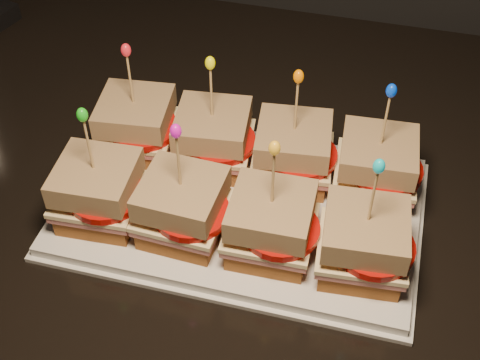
# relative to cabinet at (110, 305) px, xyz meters

# --- Properties ---
(cabinet) EXTENTS (2.56, 0.71, 0.85)m
(cabinet) POSITION_rel_cabinet_xyz_m (0.00, 0.00, 0.00)
(cabinet) COLOR black
(cabinet) RESTS_ON ground
(granite_slab) EXTENTS (2.60, 0.75, 0.04)m
(granite_slab) POSITION_rel_cabinet_xyz_m (0.00, 0.00, 0.44)
(granite_slab) COLOR black
(granite_slab) RESTS_ON cabinet
(platter) EXTENTS (0.42, 0.26, 0.02)m
(platter) POSITION_rel_cabinet_xyz_m (0.28, -0.11, 0.47)
(platter) COLOR white
(platter) RESTS_ON granite_slab
(platter_rim) EXTENTS (0.44, 0.27, 0.01)m
(platter_rim) POSITION_rel_cabinet_xyz_m (0.28, -0.11, 0.46)
(platter_rim) COLOR white
(platter_rim) RESTS_ON granite_slab
(sandwich_0_bread_bot) EXTENTS (0.09, 0.09, 0.02)m
(sandwich_0_bread_bot) POSITION_rel_cabinet_xyz_m (0.13, -0.05, 0.49)
(sandwich_0_bread_bot) COLOR #623611
(sandwich_0_bread_bot) RESTS_ON platter
(sandwich_0_ham) EXTENTS (0.10, 0.10, 0.01)m
(sandwich_0_ham) POSITION_rel_cabinet_xyz_m (0.13, -0.05, 0.51)
(sandwich_0_ham) COLOR #B15450
(sandwich_0_ham) RESTS_ON sandwich_0_bread_bot
(sandwich_0_cheese) EXTENTS (0.11, 0.10, 0.01)m
(sandwich_0_cheese) POSITION_rel_cabinet_xyz_m (0.13, -0.05, 0.51)
(sandwich_0_cheese) COLOR #FFE6A3
(sandwich_0_cheese) RESTS_ON sandwich_0_ham
(sandwich_0_tomato) EXTENTS (0.09, 0.09, 0.01)m
(sandwich_0_tomato) POSITION_rel_cabinet_xyz_m (0.15, -0.06, 0.52)
(sandwich_0_tomato) COLOR #AD0D07
(sandwich_0_tomato) RESTS_ON sandwich_0_cheese
(sandwich_0_bread_top) EXTENTS (0.10, 0.10, 0.03)m
(sandwich_0_bread_top) POSITION_rel_cabinet_xyz_m (0.13, -0.05, 0.54)
(sandwich_0_bread_top) COLOR brown
(sandwich_0_bread_top) RESTS_ON sandwich_0_tomato
(sandwich_0_pick) EXTENTS (0.00, 0.00, 0.09)m
(sandwich_0_pick) POSITION_rel_cabinet_xyz_m (0.13, -0.05, 0.59)
(sandwich_0_pick) COLOR tan
(sandwich_0_pick) RESTS_ON sandwich_0_bread_top
(sandwich_0_frill) EXTENTS (0.01, 0.01, 0.02)m
(sandwich_0_frill) POSITION_rel_cabinet_xyz_m (0.13, -0.05, 0.63)
(sandwich_0_frill) COLOR red
(sandwich_0_frill) RESTS_ON sandwich_0_pick
(sandwich_1_bread_bot) EXTENTS (0.09, 0.09, 0.02)m
(sandwich_1_bread_bot) POSITION_rel_cabinet_xyz_m (0.23, -0.05, 0.49)
(sandwich_1_bread_bot) COLOR #623611
(sandwich_1_bread_bot) RESTS_ON platter
(sandwich_1_ham) EXTENTS (0.10, 0.10, 0.01)m
(sandwich_1_ham) POSITION_rel_cabinet_xyz_m (0.23, -0.05, 0.51)
(sandwich_1_ham) COLOR #B15450
(sandwich_1_ham) RESTS_ON sandwich_1_bread_bot
(sandwich_1_cheese) EXTENTS (0.11, 0.10, 0.01)m
(sandwich_1_cheese) POSITION_rel_cabinet_xyz_m (0.23, -0.05, 0.51)
(sandwich_1_cheese) COLOR #FFE6A3
(sandwich_1_cheese) RESTS_ON sandwich_1_ham
(sandwich_1_tomato) EXTENTS (0.09, 0.09, 0.01)m
(sandwich_1_tomato) POSITION_rel_cabinet_xyz_m (0.25, -0.06, 0.52)
(sandwich_1_tomato) COLOR #AD0D07
(sandwich_1_tomato) RESTS_ON sandwich_1_cheese
(sandwich_1_bread_top) EXTENTS (0.10, 0.10, 0.03)m
(sandwich_1_bread_top) POSITION_rel_cabinet_xyz_m (0.23, -0.05, 0.54)
(sandwich_1_bread_top) COLOR brown
(sandwich_1_bread_top) RESTS_ON sandwich_1_tomato
(sandwich_1_pick) EXTENTS (0.00, 0.00, 0.09)m
(sandwich_1_pick) POSITION_rel_cabinet_xyz_m (0.23, -0.05, 0.59)
(sandwich_1_pick) COLOR tan
(sandwich_1_pick) RESTS_ON sandwich_1_bread_top
(sandwich_1_frill) EXTENTS (0.01, 0.01, 0.02)m
(sandwich_1_frill) POSITION_rel_cabinet_xyz_m (0.23, -0.05, 0.63)
(sandwich_1_frill) COLOR #EAE804
(sandwich_1_frill) RESTS_ON sandwich_1_pick
(sandwich_2_bread_bot) EXTENTS (0.09, 0.09, 0.02)m
(sandwich_2_bread_bot) POSITION_rel_cabinet_xyz_m (0.34, -0.05, 0.49)
(sandwich_2_bread_bot) COLOR #623611
(sandwich_2_bread_bot) RESTS_ON platter
(sandwich_2_ham) EXTENTS (0.10, 0.10, 0.01)m
(sandwich_2_ham) POSITION_rel_cabinet_xyz_m (0.34, -0.05, 0.51)
(sandwich_2_ham) COLOR #B15450
(sandwich_2_ham) RESTS_ON sandwich_2_bread_bot
(sandwich_2_cheese) EXTENTS (0.11, 0.10, 0.01)m
(sandwich_2_cheese) POSITION_rel_cabinet_xyz_m (0.34, -0.05, 0.51)
(sandwich_2_cheese) COLOR #FFE6A3
(sandwich_2_cheese) RESTS_ON sandwich_2_ham
(sandwich_2_tomato) EXTENTS (0.09, 0.09, 0.01)m
(sandwich_2_tomato) POSITION_rel_cabinet_xyz_m (0.35, -0.06, 0.52)
(sandwich_2_tomato) COLOR #AD0D07
(sandwich_2_tomato) RESTS_ON sandwich_2_cheese
(sandwich_2_bread_top) EXTENTS (0.10, 0.10, 0.03)m
(sandwich_2_bread_top) POSITION_rel_cabinet_xyz_m (0.34, -0.05, 0.54)
(sandwich_2_bread_top) COLOR brown
(sandwich_2_bread_top) RESTS_ON sandwich_2_tomato
(sandwich_2_pick) EXTENTS (0.00, 0.00, 0.09)m
(sandwich_2_pick) POSITION_rel_cabinet_xyz_m (0.34, -0.05, 0.59)
(sandwich_2_pick) COLOR tan
(sandwich_2_pick) RESTS_ON sandwich_2_bread_top
(sandwich_2_frill) EXTENTS (0.01, 0.01, 0.02)m
(sandwich_2_frill) POSITION_rel_cabinet_xyz_m (0.34, -0.05, 0.63)
(sandwich_2_frill) COLOR orange
(sandwich_2_frill) RESTS_ON sandwich_2_pick
(sandwich_3_bread_bot) EXTENTS (0.09, 0.09, 0.02)m
(sandwich_3_bread_bot) POSITION_rel_cabinet_xyz_m (0.44, -0.05, 0.49)
(sandwich_3_bread_bot) COLOR #623611
(sandwich_3_bread_bot) RESTS_ON platter
(sandwich_3_ham) EXTENTS (0.10, 0.10, 0.01)m
(sandwich_3_ham) POSITION_rel_cabinet_xyz_m (0.44, -0.05, 0.51)
(sandwich_3_ham) COLOR #B15450
(sandwich_3_ham) RESTS_ON sandwich_3_bread_bot
(sandwich_3_cheese) EXTENTS (0.10, 0.10, 0.01)m
(sandwich_3_cheese) POSITION_rel_cabinet_xyz_m (0.44, -0.05, 0.51)
(sandwich_3_cheese) COLOR #FFE6A3
(sandwich_3_cheese) RESTS_ON sandwich_3_ham
(sandwich_3_tomato) EXTENTS (0.09, 0.09, 0.01)m
(sandwich_3_tomato) POSITION_rel_cabinet_xyz_m (0.45, -0.06, 0.52)
(sandwich_3_tomato) COLOR #AD0D07
(sandwich_3_tomato) RESTS_ON sandwich_3_cheese
(sandwich_3_bread_top) EXTENTS (0.09, 0.09, 0.03)m
(sandwich_3_bread_top) POSITION_rel_cabinet_xyz_m (0.44, -0.05, 0.54)
(sandwich_3_bread_top) COLOR brown
(sandwich_3_bread_top) RESTS_ON sandwich_3_tomato
(sandwich_3_pick) EXTENTS (0.00, 0.00, 0.09)m
(sandwich_3_pick) POSITION_rel_cabinet_xyz_m (0.44, -0.05, 0.59)
(sandwich_3_pick) COLOR tan
(sandwich_3_pick) RESTS_ON sandwich_3_bread_top
(sandwich_3_frill) EXTENTS (0.01, 0.01, 0.02)m
(sandwich_3_frill) POSITION_rel_cabinet_xyz_m (0.44, -0.05, 0.63)
(sandwich_3_frill) COLOR #063AE2
(sandwich_3_frill) RESTS_ON sandwich_3_pick
(sandwich_4_bread_bot) EXTENTS (0.09, 0.09, 0.02)m
(sandwich_4_bread_bot) POSITION_rel_cabinet_xyz_m (0.13, -0.17, 0.49)
(sandwich_4_bread_bot) COLOR #623611
(sandwich_4_bread_bot) RESTS_ON platter
(sandwich_4_ham) EXTENTS (0.10, 0.10, 0.01)m
(sandwich_4_ham) POSITION_rel_cabinet_xyz_m (0.13, -0.17, 0.51)
(sandwich_4_ham) COLOR #B15450
(sandwich_4_ham) RESTS_ON sandwich_4_bread_bot
(sandwich_4_cheese) EXTENTS (0.10, 0.10, 0.01)m
(sandwich_4_cheese) POSITION_rel_cabinet_xyz_m (0.13, -0.17, 0.51)
(sandwich_4_cheese) COLOR #FFE6A3
(sandwich_4_cheese) RESTS_ON sandwich_4_ham
(sandwich_4_tomato) EXTENTS (0.09, 0.09, 0.01)m
(sandwich_4_tomato) POSITION_rel_cabinet_xyz_m (0.15, -0.18, 0.52)
(sandwich_4_tomato) COLOR #AD0D07
(sandwich_4_tomato) RESTS_ON sandwich_4_cheese
(sandwich_4_bread_top) EXTENTS (0.09, 0.09, 0.03)m
(sandwich_4_bread_top) POSITION_rel_cabinet_xyz_m (0.13, -0.17, 0.54)
(sandwich_4_bread_top) COLOR brown
(sandwich_4_bread_top) RESTS_ON sandwich_4_tomato
(sandwich_4_pick) EXTENTS (0.00, 0.00, 0.09)m
(sandwich_4_pick) POSITION_rel_cabinet_xyz_m (0.13, -0.17, 0.59)
(sandwich_4_pick) COLOR tan
(sandwich_4_pick) RESTS_ON sandwich_4_bread_top
(sandwich_4_frill) EXTENTS (0.01, 0.01, 0.02)m
(sandwich_4_frill) POSITION_rel_cabinet_xyz_m (0.13, -0.17, 0.63)
(sandwich_4_frill) COLOR #1BA817
(sandwich_4_frill) RESTS_ON sandwich_4_pick
(sandwich_5_bread_bot) EXTENTS (0.09, 0.09, 0.02)m
(sandwich_5_bread_bot) POSITION_rel_cabinet_xyz_m (0.23, -0.17, 0.49)
(sandwich_5_bread_bot) COLOR #623611
(sandwich_5_bread_bot) RESTS_ON platter
(sandwich_5_ham) EXTENTS (0.10, 0.10, 0.01)m
(sandwich_5_ham) POSITION_rel_cabinet_xyz_m (0.23, -0.17, 0.51)
(sandwich_5_ham) COLOR #B15450
(sandwich_5_ham) RESTS_ON sandwich_5_bread_bot
(sandwich_5_cheese) EXTENTS (0.10, 0.10, 0.01)m
(sandwich_5_cheese) POSITION_rel_cabinet_xyz_m (0.23, -0.17, 0.51)
(sandwich_5_cheese) COLOR #FFE6A3
(sandwich_5_cheese) RESTS_ON sandwich_5_ham
(sandwich_5_tomato) EXTENTS (0.09, 0.09, 0.01)m
(sandwich_5_tomato) POSITION_rel_cabinet_xyz_m (0.25, -0.18, 0.52)
(sandwich_5_tomato) COLOR #AD0D07
(sandwich_5_tomato) RESTS_ON sandwich_5_cheese
(sandwich_5_bread_top) EXTENTS (0.09, 0.09, 0.03)m
(sandwich_5_bread_top) POSITION_rel_cabinet_xyz_m (0.23, -0.17, 0.54)
(sandwich_5_bread_top) COLOR brown
(sandwich_5_bread_top) RESTS_ON sandwich_5_tomato
(sandwich_5_pick) EXTENTS (0.00, 0.00, 0.09)m
(sandwich_5_pick) POSITION_rel_cabinet_xyz_m (0.23, -0.17, 0.59)
(sandwich_5_pick) COLOR tan
(sandwich_5_pick) RESTS_ON sandwich_5_bread_top
(sandwich_5_frill) EXTENTS (0.01, 0.01, 0.02)m
(sandwich_5_frill) POSITION_rel_cabinet_xyz_m (0.23, -0.17, 0.63)
(sandwich_5_frill) COLOR #D410B6
(sandwich_5_frill) RESTS_ON sandwich_5_pick
(sandwich_6_bread_bot) EXTENTS (0.09, 0.09, 0.02)m
(sandwich_6_bread_bot) POSITION_rel_cabinet_xyz_m (0.34, -0.17, 0.49)
(sandwich_6_bread_bot) COLOR #623611
(sandwich_6_bread_bot) RESTS_ON platter
(sandwich_6_ham) EXTENTS (0.10, 0.09, 0.01)m
(sandwich_6_ham) POSITION_rel_cabinet_xyz_m (0.34, -0.17, 0.51)
(sandwich_6_ham) COLOR #B15450
(sandwich_6_ham) RESTS_ON sandwich_6_bread_bot
(sandwich_6_cheese) EXTENTS (0.10, 0.09, 0.01)m
(sandwich_6_cheese) POSITION_rel_cabinet_xyz_m (0.34, -0.17, 0.51)
(sandwich_6_cheese) COLOR #FFE6A3
(sandwich_6_cheese) RESTS_ON sandwich_6_ham
(sandwich_6_tomato) EXTENTS (0.09, 0.09, 0.01)m
(sandwich_6_tomato) POSITION_rel_cabinet_xyz_m (0.35, -0.18, 0.52)
(sandwich_6_tomato) COLOR #AD0D07
(sandwich_6_tomato) RESTS_ON sandwich_6_cheese
(sandwich_6_bread_top) EXTENTS (0.09, 0.09, 0.03)m
(sandwich_6_bread_top) POSITION_rel_cabinet_xyz_m (0.34, -0.17, 0.54)
(sandwich_6_bread_top) COLOR brown
(sandwich_6_bread_top) RESTS_ON sandwich_6_tomato
(sandwich_6_pick) EXTENTS (0.00, 0.00, 0.09)m
(sandwich_6_pick) POSITION_rel_cabinet_xyz_m (0.34, -0.17, 0.59)
(sandwich_6_pick) COLOR tan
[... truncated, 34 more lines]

